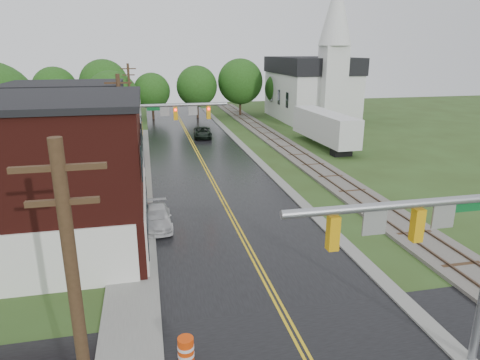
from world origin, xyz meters
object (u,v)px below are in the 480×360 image
object	(u,v)px
semi_trailer	(325,126)
construction_barrel	(186,350)
traffic_signal_near	(437,239)
utility_pole_a	(80,330)
tree_left_e	(113,99)
suv_dark	(203,133)
brick_building	(5,178)
utility_pole_c	(130,101)
traffic_signal_far	(167,120)
pickup_white	(157,218)
church	(314,82)
utility_pole_b	(122,137)
tree_left_c	(61,109)

from	to	relation	value
semi_trailer	construction_barrel	world-z (taller)	semi_trailer
traffic_signal_near	utility_pole_a	bearing A→B (deg)	-168.98
tree_left_e	suv_dark	size ratio (longest dim) A/B	1.78
brick_building	tree_left_e	size ratio (longest dim) A/B	1.75
semi_trailer	suv_dark	bearing A→B (deg)	148.21
utility_pole_c	suv_dark	bearing A→B (deg)	-1.76
traffic_signal_far	traffic_signal_near	bearing A→B (deg)	-74.48
pickup_white	traffic_signal_near	bearing A→B (deg)	-61.76
traffic_signal_near	traffic_signal_far	world-z (taller)	same
church	utility_pole_b	xyz separation A→B (m)	(-26.80, -31.74, -1.11)
utility_pole_c	semi_trailer	world-z (taller)	utility_pole_c
utility_pole_a	church	bearing A→B (deg)	63.49
semi_trailer	construction_barrel	distance (m)	36.82
tree_left_e	semi_trailer	world-z (taller)	tree_left_e
church	semi_trailer	xyz separation A→B (m)	(-5.61, -17.91, -3.54)
utility_pole_a	tree_left_c	bearing A→B (deg)	100.02
traffic_signal_near	traffic_signal_far	distance (m)	25.94
utility_pole_c	suv_dark	xyz separation A→B (m)	(8.42, -0.26, -4.08)
pickup_white	brick_building	bearing A→B (deg)	-169.46
utility_pole_a	construction_barrel	xyz separation A→B (m)	(2.56, 4.12, -4.22)
traffic_signal_near	utility_pole_c	size ratio (longest dim) A/B	0.82
utility_pole_c	semi_trailer	xyz separation A→B (m)	(21.19, -8.17, -2.43)
construction_barrel	utility_pole_b	bearing A→B (deg)	98.14
utility_pole_c	semi_trailer	bearing A→B (deg)	-21.09
traffic_signal_far	pickup_white	size ratio (longest dim) A/B	1.79
utility_pole_c	construction_barrel	world-z (taller)	utility_pole_c
utility_pole_b	utility_pole_c	bearing A→B (deg)	90.00
utility_pole_c	semi_trailer	distance (m)	22.84
utility_pole_b	semi_trailer	distance (m)	25.42
tree_left_e	pickup_white	xyz separation A→B (m)	(4.05, -29.29, -4.22)
tree_left_e	utility_pole_b	bearing A→B (deg)	-85.10
tree_left_c	construction_barrel	xyz separation A→B (m)	(9.60, -35.78, -4.01)
traffic_signal_far	tree_left_e	distance (m)	19.65
utility_pole_a	suv_dark	world-z (taller)	utility_pole_a
utility_pole_b	tree_left_e	world-z (taller)	utility_pole_b
utility_pole_b	suv_dark	bearing A→B (deg)	68.83
church	pickup_white	bearing A→B (deg)	-123.74
semi_trailer	pickup_white	bearing A→B (deg)	-134.96
church	tree_left_c	xyz separation A→B (m)	(-33.85, -13.84, -1.32)
tree_left_c	tree_left_e	bearing A→B (deg)	50.19
suv_dark	tree_left_c	bearing A→B (deg)	-160.89
pickup_white	semi_trailer	world-z (taller)	semi_trailer
traffic_signal_near	pickup_white	bearing A→B (deg)	119.52
utility_pole_b	pickup_white	xyz separation A→B (m)	(2.00, -5.39, -4.12)
traffic_signal_near	suv_dark	size ratio (longest dim) A/B	1.60
traffic_signal_near	suv_dark	bearing A→B (deg)	92.54
tree_left_e	semi_trailer	xyz separation A→B (m)	(23.24, -10.07, -2.52)
traffic_signal_far	utility_pole_a	bearing A→B (deg)	-97.03
traffic_signal_far	tree_left_c	bearing A→B (deg)	128.82
traffic_signal_near	suv_dark	xyz separation A→B (m)	(-1.85, 41.74, -4.33)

